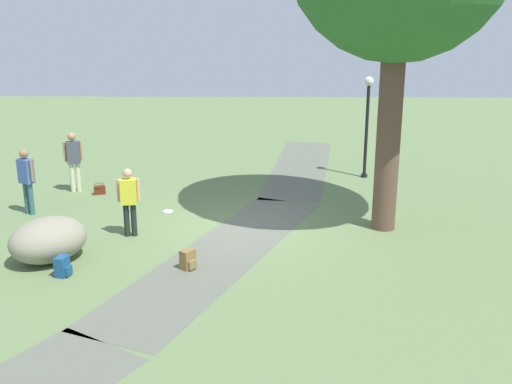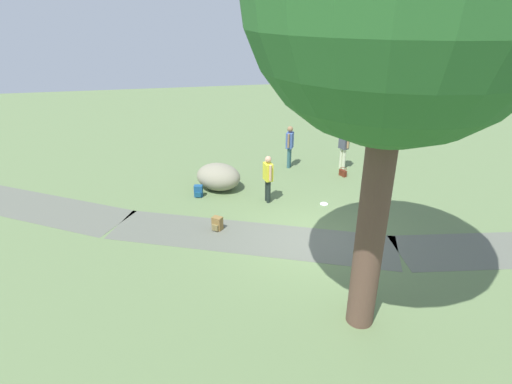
# 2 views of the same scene
# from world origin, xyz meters

# --- Properties ---
(ground_plane) EXTENTS (48.00, 48.00, 0.00)m
(ground_plane) POSITION_xyz_m (0.00, 0.00, 0.00)
(ground_plane) COLOR #5F7649
(footpath_segment_mid) EXTENTS (8.06, 4.68, 0.01)m
(footpath_segment_mid) POSITION_xyz_m (1.62, -0.44, 0.00)
(footpath_segment_mid) COLOR #5C6053
(footpath_segment_mid) RESTS_ON ground
(footpath_segment_far) EXTENTS (7.74, 5.68, 0.01)m
(footpath_segment_far) POSITION_xyz_m (8.73, -4.06, 0.00)
(footpath_segment_far) COLOR #5C6053
(footpath_segment_far) RESTS_ON ground
(lawn_boulder) EXTENTS (2.06, 2.03, 0.91)m
(lawn_boulder) POSITION_xyz_m (2.11, -3.97, 0.46)
(lawn_boulder) COLOR gray
(lawn_boulder) RESTS_ON ground
(woman_with_handbag) EXTENTS (0.35, 0.49, 1.72)m
(woman_with_handbag) POSITION_xyz_m (-2.91, -4.99, 1.00)
(woman_with_handbag) COLOR beige
(woman_with_handbag) RESTS_ON ground
(man_near_boulder) EXTENTS (0.28, 0.52, 1.59)m
(man_near_boulder) POSITION_xyz_m (0.64, -2.62, 0.91)
(man_near_boulder) COLOR black
(man_near_boulder) RESTS_ON ground
(passerby_on_path) EXTENTS (0.38, 0.47, 1.69)m
(passerby_on_path) POSITION_xyz_m (-0.88, -5.54, 0.98)
(passerby_on_path) COLOR #305B61
(passerby_on_path) RESTS_ON ground
(handbag_on_grass) EXTENTS (0.34, 0.34, 0.31)m
(handbag_on_grass) POSITION_xyz_m (-2.65, -4.24, 0.14)
(handbag_on_grass) COLOR #602415
(handbag_on_grass) RESTS_ON ground
(backpack_by_boulder) EXTENTS (0.32, 0.31, 0.40)m
(backpack_by_boulder) POSITION_xyz_m (2.86, -3.45, 0.19)
(backpack_by_boulder) COLOR navy
(backpack_by_boulder) RESTS_ON ground
(spare_backpack_on_lawn) EXTENTS (0.35, 0.35, 0.40)m
(spare_backpack_on_lawn) POSITION_xyz_m (2.48, -1.07, 0.19)
(spare_backpack_on_lawn) COLOR olive
(spare_backpack_on_lawn) RESTS_ON ground
(frisbee_on_grass) EXTENTS (0.26, 0.26, 0.02)m
(frisbee_on_grass) POSITION_xyz_m (-1.12, -2.06, 0.01)
(frisbee_on_grass) COLOR white
(frisbee_on_grass) RESTS_ON ground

